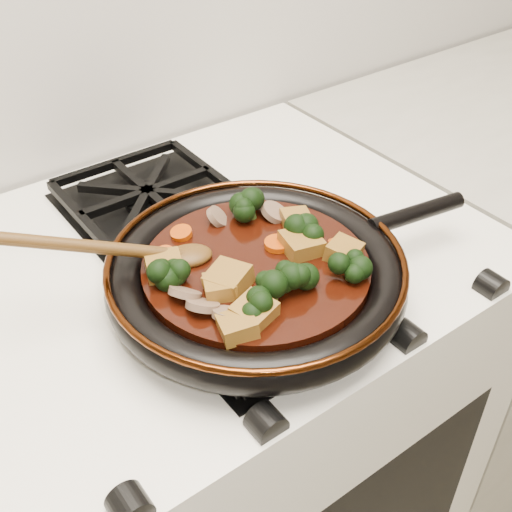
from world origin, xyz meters
TOP-DOWN VIEW (x-y plane):
  - stove at (0.00, 1.69)m, footprint 0.76×0.60m
  - burner_grate_front at (0.00, 1.55)m, footprint 0.23×0.23m
  - burner_grate_back at (0.00, 1.83)m, footprint 0.23×0.23m
  - skillet at (0.00, 1.57)m, footprint 0.48×0.35m
  - braising_sauce at (0.00, 1.57)m, footprint 0.27×0.27m
  - tofu_cube_0 at (-0.09, 1.61)m, footprint 0.05×0.05m
  - tofu_cube_1 at (0.09, 1.51)m, footprint 0.05×0.05m
  - tofu_cube_2 at (0.09, 1.60)m, footprint 0.05×0.05m
  - tofu_cube_3 at (-0.08, 1.49)m, footprint 0.05×0.05m
  - tofu_cube_4 at (-0.06, 1.55)m, footprint 0.05×0.05m
  - tofu_cube_5 at (-0.05, 1.49)m, footprint 0.05×0.05m
  - tofu_cube_6 at (0.06, 1.55)m, footprint 0.05×0.05m
  - tofu_cube_7 at (-0.05, 1.55)m, footprint 0.06×0.06m
  - broccoli_floret_0 at (0.05, 1.64)m, footprint 0.07×0.07m
  - broccoli_floret_1 at (-0.10, 1.60)m, footprint 0.08×0.08m
  - broccoli_floret_2 at (-0.05, 1.49)m, footprint 0.06×0.07m
  - broccoli_floret_3 at (-0.09, 1.60)m, footprint 0.08×0.08m
  - broccoli_floret_4 at (0.01, 1.51)m, footprint 0.07×0.07m
  - broccoli_floret_5 at (0.07, 1.48)m, footprint 0.09×0.09m
  - broccoli_floret_6 at (0.07, 1.56)m, footprint 0.09×0.08m
  - broccoli_floret_7 at (-0.02, 1.50)m, footprint 0.09×0.09m
  - carrot_coin_0 at (0.04, 1.58)m, footprint 0.03×0.03m
  - carrot_coin_1 at (0.10, 1.53)m, footprint 0.03×0.03m
  - carrot_coin_2 at (-0.04, 1.66)m, footprint 0.03×0.03m
  - carrot_coin_3 at (-0.08, 1.63)m, footprint 0.03×0.03m
  - mushroom_slice_0 at (-0.09, 1.54)m, footprint 0.05×0.05m
  - mushroom_slice_1 at (-0.10, 1.56)m, footprint 0.05×0.05m
  - mushroom_slice_2 at (0.01, 1.66)m, footprint 0.04×0.04m
  - mushroom_slice_3 at (0.08, 1.63)m, footprint 0.05×0.05m
  - mushroom_slice_4 at (-0.08, 1.51)m, footprint 0.04×0.04m
  - wooden_spoon at (-0.11, 1.64)m, footprint 0.14×0.08m

SIDE VIEW (x-z plane):
  - stove at x=0.00m, z-range 0.00..0.90m
  - burner_grate_front at x=0.00m, z-range 0.90..0.93m
  - burner_grate_back at x=0.00m, z-range 0.90..0.93m
  - skillet at x=0.00m, z-range 0.92..0.97m
  - braising_sauce at x=0.00m, z-range 0.94..0.96m
  - carrot_coin_0 at x=0.04m, z-range 0.96..0.97m
  - carrot_coin_1 at x=0.10m, z-range 0.95..0.97m
  - carrot_coin_2 at x=-0.04m, z-range 0.96..0.97m
  - carrot_coin_3 at x=-0.08m, z-range 0.95..0.97m
  - mushroom_slice_0 at x=-0.09m, z-range 0.95..0.98m
  - mushroom_slice_1 at x=-0.10m, z-range 0.95..0.98m
  - mushroom_slice_2 at x=0.01m, z-range 0.95..0.98m
  - mushroom_slice_3 at x=0.08m, z-range 0.95..0.98m
  - mushroom_slice_4 at x=-0.08m, z-range 0.96..0.98m
  - tofu_cube_2 at x=0.09m, z-range 0.96..0.98m
  - tofu_cube_3 at x=-0.08m, z-range 0.95..0.98m
  - tofu_cube_4 at x=-0.06m, z-range 0.95..0.98m
  - tofu_cube_1 at x=0.09m, z-range 0.95..0.98m
  - tofu_cube_5 at x=-0.05m, z-range 0.95..0.98m
  - tofu_cube_0 at x=-0.09m, z-range 0.95..0.98m
  - broccoli_floret_3 at x=-0.09m, z-range 0.93..1.00m
  - tofu_cube_6 at x=0.06m, z-range 0.95..0.98m
  - broccoli_floret_1 at x=-0.10m, z-range 0.93..1.00m
  - tofu_cube_7 at x=-0.05m, z-range 0.95..0.98m
  - broccoli_floret_2 at x=-0.05m, z-range 0.94..1.00m
  - broccoli_floret_6 at x=0.07m, z-range 0.94..1.00m
  - broccoli_floret_4 at x=0.01m, z-range 0.94..1.00m
  - broccoli_floret_0 at x=0.05m, z-range 0.94..1.01m
  - broccoli_floret_7 at x=-0.02m, z-range 0.94..1.01m
  - broccoli_floret_5 at x=0.07m, z-range 0.94..1.01m
  - wooden_spoon at x=-0.11m, z-range 0.87..1.10m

